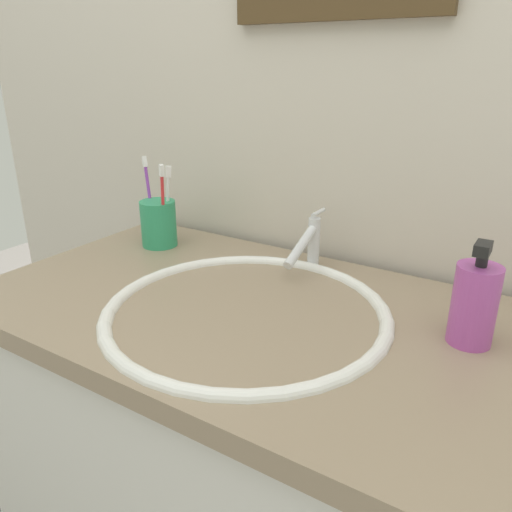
% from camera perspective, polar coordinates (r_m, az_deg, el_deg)
% --- Properties ---
extents(tiled_wall_back, '(2.17, 0.04, 2.40)m').
position_cam_1_polar(tiled_wall_back, '(1.04, 9.19, 15.95)').
color(tiled_wall_back, beige).
rests_on(tiled_wall_back, ground).
extents(vanity_counter, '(0.97, 0.55, 0.91)m').
position_cam_1_polar(vanity_counter, '(1.13, -0.45, -26.55)').
color(vanity_counter, silver).
rests_on(vanity_counter, ground).
extents(sink_basin, '(0.48, 0.48, 0.12)m').
position_cam_1_polar(sink_basin, '(0.85, -1.09, -9.01)').
color(sink_basin, white).
rests_on(sink_basin, vanity_counter).
extents(faucet, '(0.02, 0.15, 0.11)m').
position_cam_1_polar(faucet, '(0.99, 6.07, 1.57)').
color(faucet, silver).
rests_on(faucet, sink_basin).
extents(toothbrush_cup, '(0.08, 0.08, 0.10)m').
position_cam_1_polar(toothbrush_cup, '(1.13, -11.01, 3.65)').
color(toothbrush_cup, '#2D9966').
rests_on(toothbrush_cup, vanity_counter).
extents(toothbrush_white, '(0.02, 0.02, 0.17)m').
position_cam_1_polar(toothbrush_white, '(1.12, -9.99, 6.31)').
color(toothbrush_white, white).
rests_on(toothbrush_white, toothbrush_cup).
extents(toothbrush_purple, '(0.05, 0.04, 0.19)m').
position_cam_1_polar(toothbrush_purple, '(1.15, -12.06, 6.95)').
color(toothbrush_purple, purple).
rests_on(toothbrush_purple, toothbrush_cup).
extents(toothbrush_red, '(0.02, 0.02, 0.18)m').
position_cam_1_polar(toothbrush_red, '(1.09, -10.54, 6.15)').
color(toothbrush_red, red).
rests_on(toothbrush_red, toothbrush_cup).
extents(soap_dispenser, '(0.06, 0.06, 0.16)m').
position_cam_1_polar(soap_dispenser, '(0.78, 23.58, -4.97)').
color(soap_dispenser, '#B24CA5').
rests_on(soap_dispenser, vanity_counter).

